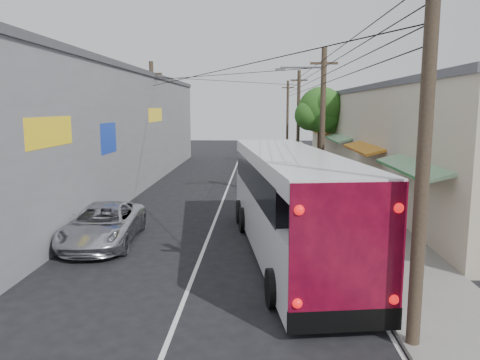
{
  "coord_description": "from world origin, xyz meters",
  "views": [
    {
      "loc": [
        1.95,
        -11.32,
        5.02
      ],
      "look_at": [
        1.12,
        9.03,
        1.83
      ],
      "focal_mm": 35.0,
      "sensor_mm": 36.0,
      "label": 1
    }
  ],
  "objects_px": {
    "pedestrian_near": "(329,192)",
    "pedestrian_far": "(347,196)",
    "coach_bus": "(289,201)",
    "parked_car_far": "(288,156)",
    "parked_suv": "(309,187)",
    "jeepney": "(103,224)",
    "parked_car_mid": "(292,162)"
  },
  "relations": [
    {
      "from": "parked_car_far",
      "to": "pedestrian_near",
      "type": "bearing_deg",
      "value": -89.42
    },
    {
      "from": "parked_car_mid",
      "to": "pedestrian_near",
      "type": "distance_m",
      "value": 14.65
    },
    {
      "from": "jeepney",
      "to": "pedestrian_far",
      "type": "bearing_deg",
      "value": 21.72
    },
    {
      "from": "pedestrian_near",
      "to": "parked_suv",
      "type": "bearing_deg",
      "value": -58.48
    },
    {
      "from": "parked_suv",
      "to": "parked_car_mid",
      "type": "distance_m",
      "value": 13.0
    },
    {
      "from": "coach_bus",
      "to": "pedestrian_near",
      "type": "height_order",
      "value": "coach_bus"
    },
    {
      "from": "parked_suv",
      "to": "pedestrian_far",
      "type": "height_order",
      "value": "pedestrian_far"
    },
    {
      "from": "pedestrian_near",
      "to": "pedestrian_far",
      "type": "height_order",
      "value": "pedestrian_far"
    },
    {
      "from": "parked_car_far",
      "to": "pedestrian_far",
      "type": "relative_size",
      "value": 2.46
    },
    {
      "from": "parked_car_mid",
      "to": "pedestrian_far",
      "type": "relative_size",
      "value": 2.22
    },
    {
      "from": "pedestrian_far",
      "to": "parked_car_mid",
      "type": "bearing_deg",
      "value": -68.2
    },
    {
      "from": "pedestrian_near",
      "to": "pedestrian_far",
      "type": "relative_size",
      "value": 0.9
    },
    {
      "from": "pedestrian_far",
      "to": "pedestrian_near",
      "type": "bearing_deg",
      "value": -51.31
    },
    {
      "from": "parked_car_mid",
      "to": "pedestrian_near",
      "type": "height_order",
      "value": "pedestrian_near"
    },
    {
      "from": "parked_suv",
      "to": "parked_car_far",
      "type": "relative_size",
      "value": 1.46
    },
    {
      "from": "parked_car_mid",
      "to": "pedestrian_far",
      "type": "height_order",
      "value": "pedestrian_far"
    },
    {
      "from": "parked_car_far",
      "to": "pedestrian_near",
      "type": "xyz_separation_m",
      "value": [
        0.88,
        -19.37,
        0.2
      ]
    },
    {
      "from": "parked_car_far",
      "to": "pedestrian_far",
      "type": "bearing_deg",
      "value": -87.97
    },
    {
      "from": "parked_car_mid",
      "to": "pedestrian_far",
      "type": "xyz_separation_m",
      "value": [
        1.4,
        -16.11,
        0.33
      ]
    },
    {
      "from": "pedestrian_far",
      "to": "coach_bus",
      "type": "bearing_deg",
      "value": 78.16
    },
    {
      "from": "coach_bus",
      "to": "pedestrian_near",
      "type": "xyz_separation_m",
      "value": [
        2.41,
        6.99,
        -0.94
      ]
    },
    {
      "from": "parked_suv",
      "to": "parked_car_mid",
      "type": "height_order",
      "value": "parked_suv"
    },
    {
      "from": "pedestrian_far",
      "to": "parked_suv",
      "type": "bearing_deg",
      "value": -48.98
    },
    {
      "from": "parked_car_mid",
      "to": "parked_car_far",
      "type": "bearing_deg",
      "value": 98.0
    },
    {
      "from": "jeepney",
      "to": "pedestrian_far",
      "type": "height_order",
      "value": "pedestrian_far"
    },
    {
      "from": "coach_bus",
      "to": "parked_car_mid",
      "type": "height_order",
      "value": "coach_bus"
    },
    {
      "from": "pedestrian_near",
      "to": "jeepney",
      "type": "bearing_deg",
      "value": 38.77
    },
    {
      "from": "parked_suv",
      "to": "parked_car_far",
      "type": "distance_m",
      "value": 17.74
    },
    {
      "from": "jeepney",
      "to": "pedestrian_near",
      "type": "xyz_separation_m",
      "value": [
        9.2,
        6.09,
        0.17
      ]
    },
    {
      "from": "coach_bus",
      "to": "parked_car_far",
      "type": "distance_m",
      "value": 26.42
    },
    {
      "from": "parked_car_far",
      "to": "parked_suv",
      "type": "bearing_deg",
      "value": -91.76
    },
    {
      "from": "coach_bus",
      "to": "parked_suv",
      "type": "bearing_deg",
      "value": 71.6
    }
  ]
}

